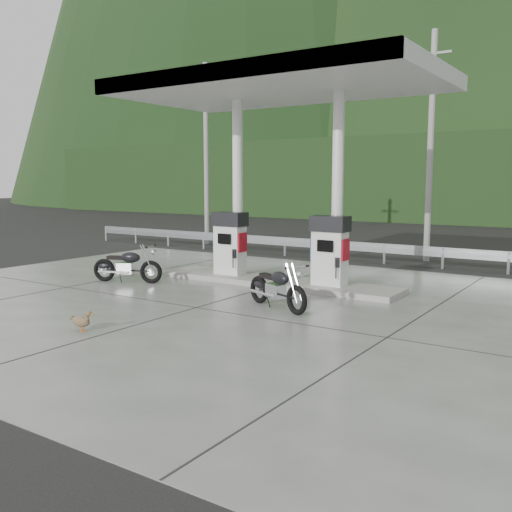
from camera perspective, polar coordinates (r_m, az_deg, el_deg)
The scene contains 16 objects.
ground at distance 13.77m, azimuth -3.35°, elevation -4.49°, with size 160.00×160.00×0.00m, color black.
forecourt_apron at distance 13.77m, azimuth -3.35°, elevation -4.45°, with size 18.00×14.00×0.02m, color slate.
pump_island at distance 15.78m, azimuth 2.10°, elevation -2.58°, with size 7.00×1.40×0.15m, color #9A978F.
gas_pump_left at distance 16.53m, azimuth -2.62°, elevation 1.29°, with size 0.95×0.55×1.80m, color white, non-canonical shape.
gas_pump_right at distance 14.88m, azimuth 7.39°, elevation 0.54°, with size 0.95×0.55×1.80m, color white, non-canonical shape.
canopy_column_left at distance 16.76m, azimuth -1.84°, elevation 6.86°, with size 0.30×0.30×5.00m, color white.
canopy_column_right at distance 15.13m, azimuth 8.16°, elevation 6.71°, with size 0.30×0.30×5.00m, color white.
canopy_roof at distance 15.74m, azimuth 2.20°, elevation 16.68°, with size 8.50×5.00×0.40m, color white.
guardrail at distance 20.55m, azimuth 10.14°, elevation 1.39°, with size 26.00×0.16×1.42m, color #A2A5AA, non-canonical shape.
road at distance 23.86m, azimuth 13.45°, elevation 0.44°, with size 60.00×7.00×0.01m, color black.
utility_pole_a at distance 25.90m, azimuth -5.00°, elevation 10.02°, with size 0.22×0.22×8.00m, color gray.
utility_pole_b at distance 21.19m, azimuth 17.05°, elevation 10.28°, with size 0.22×0.22×8.00m, color gray.
tree_band at distance 41.56m, azimuth 22.49°, elevation 7.15°, with size 80.00×6.00×6.00m, color black.
motorcycle_left at distance 16.46m, azimuth -12.75°, elevation -0.98°, with size 1.95×0.62×0.93m, color black, non-canonical shape.
motorcycle_right at distance 12.77m, azimuth 2.12°, elevation -3.24°, with size 1.94×0.61×0.92m, color black, non-canonical shape.
duck at distance 11.43m, azimuth -17.09°, elevation -6.30°, with size 0.50×0.14×0.36m, color brown, non-canonical shape.
Camera 1 is at (8.10, -10.76, 2.87)m, focal length 40.00 mm.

